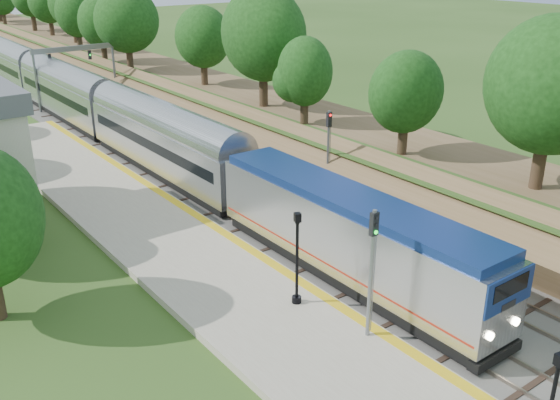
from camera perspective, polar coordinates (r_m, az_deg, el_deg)
trackbed at (r=72.16m, az=-19.52°, el=8.72°), size 9.50×170.00×0.28m
platform at (r=30.93m, az=-5.99°, el=-6.97°), size 6.40×68.00×0.38m
yellow_stripe at (r=32.19m, az=-1.65°, el=-5.23°), size 0.55×68.00×0.01m
embankment at (r=74.63m, az=-13.55°, el=11.25°), size 10.64×170.00×11.70m
signal_gantry at (r=66.75m, az=-18.26°, el=12.06°), size 8.40×0.38×6.20m
trees_behind_platform at (r=30.98m, az=-20.36°, el=0.61°), size 7.82×53.32×7.21m
train at (r=71.72m, az=-21.40°, el=10.14°), size 2.90×116.19×4.26m
lamppost_far at (r=27.37m, az=1.56°, el=-5.84°), size 0.43×0.43×4.35m
signal_platform at (r=24.70m, az=8.40°, el=-5.49°), size 0.33×0.26×5.57m
signal_farside at (r=39.41m, az=4.44°, el=4.99°), size 0.31×0.25×5.74m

